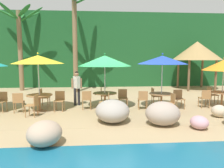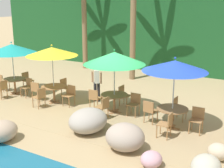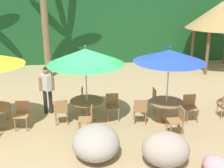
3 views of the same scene
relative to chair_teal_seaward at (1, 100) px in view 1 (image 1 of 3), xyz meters
name	(u,v)px [view 1 (image 1 of 3)]	position (x,y,z in m)	size (l,w,h in m)	color
ground_plane	(106,110)	(4.55, 0.05, -0.51)	(120.00, 120.00, 0.00)	tan
terrace_deck	(106,109)	(4.55, 0.05, -0.51)	(18.00, 5.20, 0.01)	tan
foliage_backdrop	(101,50)	(4.55, 9.05, 2.49)	(28.00, 2.40, 6.00)	#194C23
rock_seawall	(94,120)	(4.01, -2.81, -0.15)	(16.62, 3.27, 0.83)	tan
chair_teal_seaward	(1,100)	(0.00, 0.00, 0.00)	(0.47, 0.47, 0.87)	#9E7042
umbrella_yellow	(38,60)	(1.63, -0.03, 1.76)	(2.21, 2.21, 2.57)	silver
dining_table_yellow	(40,98)	(1.63, -0.03, 0.10)	(1.10, 1.10, 0.74)	olive
chair_yellow_seaward	(59,99)	(2.49, 0.00, 0.00)	(0.45, 0.45, 0.87)	#9E7042
chair_yellow_inland	(43,96)	(1.58, 0.82, 0.00)	(0.44, 0.44, 0.87)	#9E7042
chair_yellow_left	(18,101)	(0.80, -0.25, 0.00)	(0.48, 0.48, 0.87)	#9E7042
chair_yellow_right	(34,104)	(1.61, -0.89, 0.00)	(0.48, 0.47, 0.87)	#9E7042
umbrella_green	(105,61)	(4.52, 0.27, 1.70)	(2.44, 2.44, 2.56)	silver
dining_table_green	(105,95)	(4.52, 0.27, 0.10)	(1.10, 1.10, 0.74)	olive
chair_green_seaward	(123,97)	(5.37, 0.36, 0.00)	(0.42, 0.43, 0.87)	#9E7042
chair_green_inland	(103,95)	(4.48, 1.12, 0.00)	(0.45, 0.44, 0.87)	#9E7042
chair_green_left	(87,99)	(3.68, 0.11, 0.00)	(0.45, 0.46, 0.87)	#9E7042
chair_green_right	(106,101)	(4.53, -0.59, 0.00)	(0.46, 0.46, 0.87)	#9E7042
umbrella_blue	(162,60)	(7.08, -0.10, 1.74)	(2.22, 2.22, 2.56)	silver
dining_table_blue	(161,96)	(7.08, -0.10, 0.10)	(1.10, 1.10, 0.74)	olive
chair_blue_seaward	(179,98)	(7.92, 0.00, 0.00)	(0.43, 0.43, 0.87)	#9E7042
chair_blue_inland	(155,95)	(7.00, 0.75, 0.00)	(0.44, 0.43, 0.87)	#9E7042
chair_blue_left	(143,99)	(6.22, -0.10, 0.00)	(0.47, 0.47, 0.87)	#9E7042
chair_blue_right	(170,102)	(7.20, -0.95, 0.00)	(0.44, 0.43, 0.87)	#9E7042
umbrella_orange	(224,65)	(10.05, 0.03, 1.50)	(1.92, 1.92, 2.37)	silver
dining_table_orange	(222,95)	(10.05, 0.03, 0.10)	(1.10, 1.10, 0.74)	olive
chair_orange_inland	(211,94)	(10.01, 0.88, 0.00)	(0.45, 0.45, 0.87)	#9E7042
chair_orange_left	(205,97)	(9.19, -0.02, 0.00)	(0.44, 0.45, 0.87)	#9E7042
palm_tree_nearest	(19,33)	(-1.26, 6.43, 3.61)	(3.52, 3.61, 5.91)	brown
palm_tree_second	(75,22)	(2.75, 5.39, 4.24)	(3.59, 3.73, 6.89)	brown
palapa_hut	(197,51)	(11.66, 6.05, 2.35)	(3.61, 3.61, 3.57)	brown
waiter_in_white	(77,86)	(3.17, 1.06, 0.47)	(0.52, 0.39, 1.70)	#232328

